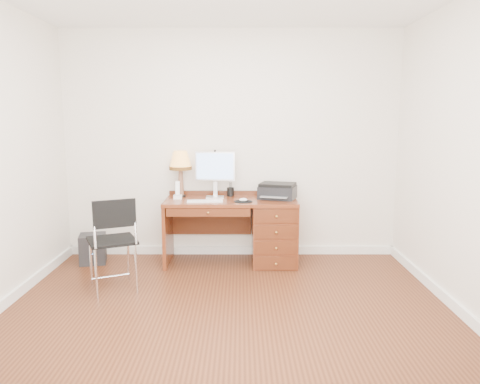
{
  "coord_description": "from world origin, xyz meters",
  "views": [
    {
      "loc": [
        0.11,
        -3.87,
        1.69
      ],
      "look_at": [
        0.1,
        1.2,
        0.87
      ],
      "focal_mm": 35.0,
      "sensor_mm": 36.0,
      "label": 1
    }
  ],
  "objects_px": {
    "phone": "(178,194)",
    "equipment_box": "(93,249)",
    "desk": "(259,228)",
    "monitor": "(215,169)",
    "chair": "(110,235)",
    "printer": "(277,191)",
    "leg_lamp": "(180,163)"
  },
  "relations": [
    {
      "from": "chair",
      "to": "equipment_box",
      "type": "xyz_separation_m",
      "value": [
        -0.46,
        0.9,
        -0.4
      ]
    },
    {
      "from": "desk",
      "to": "monitor",
      "type": "xyz_separation_m",
      "value": [
        -0.51,
        0.13,
        0.67
      ]
    },
    {
      "from": "monitor",
      "to": "equipment_box",
      "type": "xyz_separation_m",
      "value": [
        -1.42,
        -0.15,
        -0.92
      ]
    },
    {
      "from": "phone",
      "to": "equipment_box",
      "type": "distance_m",
      "value": 1.18
    },
    {
      "from": "leg_lamp",
      "to": "chair",
      "type": "relative_size",
      "value": 0.58
    },
    {
      "from": "printer",
      "to": "equipment_box",
      "type": "xyz_separation_m",
      "value": [
        -2.15,
        -0.07,
        -0.67
      ]
    },
    {
      "from": "phone",
      "to": "chair",
      "type": "height_order",
      "value": "phone"
    },
    {
      "from": "desk",
      "to": "leg_lamp",
      "type": "height_order",
      "value": "leg_lamp"
    },
    {
      "from": "monitor",
      "to": "equipment_box",
      "type": "height_order",
      "value": "monitor"
    },
    {
      "from": "printer",
      "to": "leg_lamp",
      "type": "height_order",
      "value": "leg_lamp"
    },
    {
      "from": "monitor",
      "to": "chair",
      "type": "relative_size",
      "value": 0.57
    },
    {
      "from": "leg_lamp",
      "to": "phone",
      "type": "relative_size",
      "value": 2.68
    },
    {
      "from": "printer",
      "to": "leg_lamp",
      "type": "relative_size",
      "value": 0.89
    },
    {
      "from": "phone",
      "to": "equipment_box",
      "type": "height_order",
      "value": "phone"
    },
    {
      "from": "phone",
      "to": "chair",
      "type": "bearing_deg",
      "value": -122.92
    },
    {
      "from": "printer",
      "to": "leg_lamp",
      "type": "bearing_deg",
      "value": -169.02
    },
    {
      "from": "desk",
      "to": "printer",
      "type": "height_order",
      "value": "printer"
    },
    {
      "from": "leg_lamp",
      "to": "equipment_box",
      "type": "relative_size",
      "value": 1.61
    },
    {
      "from": "leg_lamp",
      "to": "chair",
      "type": "height_order",
      "value": "leg_lamp"
    },
    {
      "from": "desk",
      "to": "chair",
      "type": "relative_size",
      "value": 1.61
    },
    {
      "from": "phone",
      "to": "equipment_box",
      "type": "bearing_deg",
      "value": 178.96
    },
    {
      "from": "desk",
      "to": "phone",
      "type": "xyz_separation_m",
      "value": [
        -0.93,
        0.03,
        0.4
      ]
    },
    {
      "from": "desk",
      "to": "phone",
      "type": "height_order",
      "value": "phone"
    },
    {
      "from": "monitor",
      "to": "printer",
      "type": "height_order",
      "value": "monitor"
    },
    {
      "from": "equipment_box",
      "to": "desk",
      "type": "bearing_deg",
      "value": -11.84
    },
    {
      "from": "chair",
      "to": "monitor",
      "type": "bearing_deg",
      "value": 23.03
    },
    {
      "from": "monitor",
      "to": "leg_lamp",
      "type": "height_order",
      "value": "leg_lamp"
    },
    {
      "from": "printer",
      "to": "equipment_box",
      "type": "height_order",
      "value": "printer"
    },
    {
      "from": "desk",
      "to": "printer",
      "type": "relative_size",
      "value": 3.13
    },
    {
      "from": "monitor",
      "to": "leg_lamp",
      "type": "distance_m",
      "value": 0.41
    },
    {
      "from": "printer",
      "to": "phone",
      "type": "height_order",
      "value": "phone"
    },
    {
      "from": "monitor",
      "to": "phone",
      "type": "height_order",
      "value": "monitor"
    }
  ]
}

